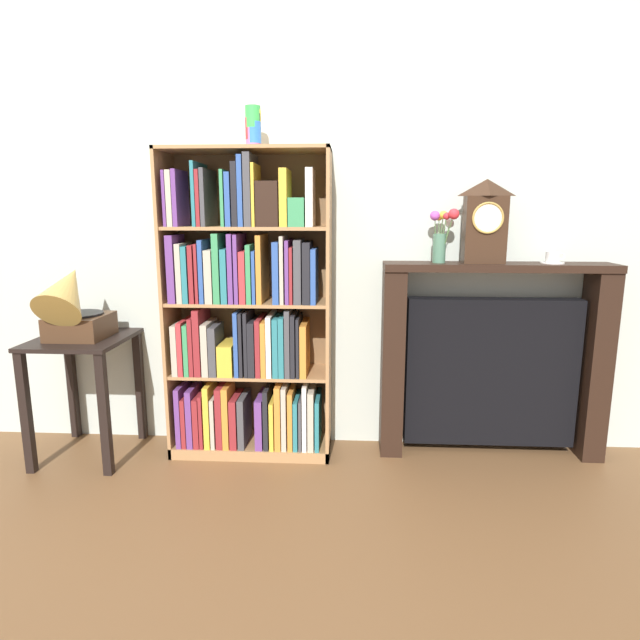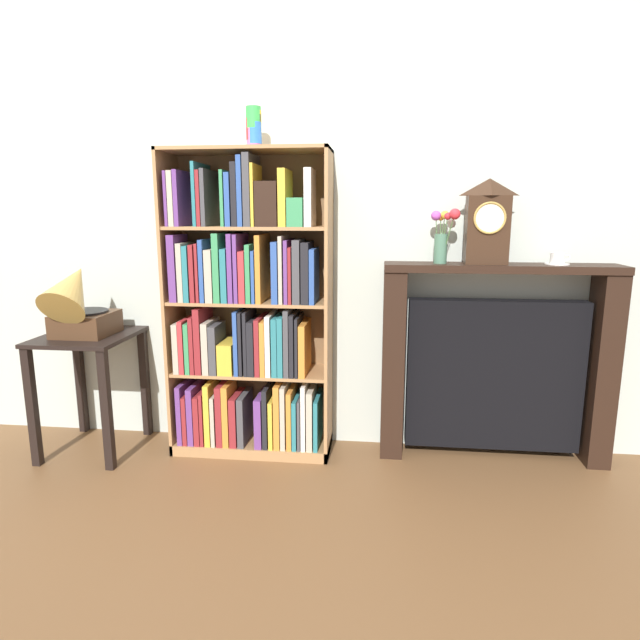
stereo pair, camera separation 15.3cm
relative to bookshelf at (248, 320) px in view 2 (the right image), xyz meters
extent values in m
cube|color=brown|center=(0.01, -0.12, -0.77)|extent=(8.09, 6.40, 0.02)
cube|color=beige|center=(0.23, 0.21, 0.54)|extent=(5.09, 0.08, 2.60)
cube|color=#A87A4C|center=(-0.42, 0.01, 0.08)|extent=(0.02, 0.32, 1.67)
cube|color=#A87A4C|center=(0.45, 0.01, 0.08)|extent=(0.02, 0.32, 1.67)
cube|color=brown|center=(0.01, 0.17, 0.08)|extent=(0.89, 0.01, 1.67)
cube|color=#A87A4C|center=(0.01, 0.01, 0.90)|extent=(0.89, 0.32, 0.02)
cube|color=#A87A4C|center=(0.01, 0.01, -0.73)|extent=(0.89, 0.32, 0.06)
cube|color=#663884|center=(-0.38, 0.00, -0.53)|extent=(0.03, 0.27, 0.34)
cube|color=maroon|center=(-0.35, -0.03, -0.56)|extent=(0.02, 0.21, 0.28)
cube|color=#663884|center=(-0.31, -0.02, -0.54)|extent=(0.03, 0.24, 0.33)
cube|color=maroon|center=(-0.28, -0.02, -0.56)|extent=(0.03, 0.23, 0.28)
cube|color=maroon|center=(-0.25, -0.01, -0.55)|extent=(0.02, 0.25, 0.30)
cube|color=gold|center=(-0.22, -0.03, -0.52)|extent=(0.03, 0.22, 0.35)
cube|color=#B2A893|center=(-0.18, -0.02, -0.56)|extent=(0.02, 0.25, 0.28)
cube|color=maroon|center=(-0.15, -0.03, -0.53)|extent=(0.03, 0.22, 0.34)
cube|color=orange|center=(-0.11, -0.03, -0.53)|extent=(0.03, 0.21, 0.35)
cube|color=maroon|center=(-0.07, -0.02, -0.56)|extent=(0.04, 0.24, 0.28)
cube|color=#424247|center=(-0.03, -0.02, -0.56)|extent=(0.03, 0.24, 0.28)
cube|color=#663884|center=(0.07, 0.00, -0.56)|extent=(0.04, 0.27, 0.28)
cube|color=black|center=(0.11, 0.00, -0.53)|extent=(0.03, 0.28, 0.34)
cube|color=gold|center=(0.14, -0.03, -0.56)|extent=(0.02, 0.22, 0.27)
cube|color=orange|center=(0.17, -0.02, -0.52)|extent=(0.03, 0.23, 0.36)
cube|color=#B2A893|center=(0.21, -0.03, -0.52)|extent=(0.03, 0.22, 0.35)
cube|color=orange|center=(0.24, -0.02, -0.54)|extent=(0.03, 0.25, 0.33)
cube|color=teal|center=(0.27, -0.01, -0.56)|extent=(0.02, 0.25, 0.27)
cube|color=#424247|center=(0.30, -0.02, -0.56)|extent=(0.02, 0.24, 0.28)
cube|color=white|center=(0.32, -0.03, -0.52)|extent=(0.02, 0.21, 0.36)
cube|color=#B2A893|center=(0.35, -0.02, -0.53)|extent=(0.03, 0.25, 0.33)
cube|color=teal|center=(0.39, 0.00, -0.56)|extent=(0.02, 0.28, 0.28)
cube|color=#A87A4C|center=(0.01, 0.01, -0.29)|extent=(0.85, 0.30, 0.02)
cube|color=#B2A893|center=(-0.37, 0.00, -0.15)|extent=(0.03, 0.27, 0.28)
cube|color=#C63338|center=(-0.34, 0.00, -0.14)|extent=(0.03, 0.27, 0.29)
cube|color=#388E56|center=(-0.31, -0.01, -0.14)|extent=(0.03, 0.26, 0.28)
cube|color=maroon|center=(-0.28, -0.01, -0.13)|extent=(0.02, 0.26, 0.31)
cube|color=maroon|center=(-0.25, -0.02, -0.10)|extent=(0.03, 0.25, 0.36)
cube|color=#B2A893|center=(-0.21, -0.02, -0.14)|extent=(0.03, 0.24, 0.28)
cube|color=#424247|center=(-0.17, -0.03, -0.15)|extent=(0.04, 0.21, 0.27)
cube|color=gold|center=(-0.10, -0.03, -0.20)|extent=(0.08, 0.22, 0.17)
cube|color=#2D519E|center=(-0.04, -0.03, -0.11)|extent=(0.02, 0.22, 0.35)
cube|color=black|center=(-0.02, -0.03, -0.11)|extent=(0.02, 0.22, 0.35)
cube|color=black|center=(0.01, -0.01, -0.11)|extent=(0.02, 0.26, 0.35)
cube|color=black|center=(0.04, 0.00, -0.13)|extent=(0.04, 0.27, 0.30)
cube|color=maroon|center=(0.08, 0.00, -0.13)|extent=(0.03, 0.27, 0.31)
cube|color=orange|center=(0.10, -0.01, -0.13)|extent=(0.03, 0.26, 0.30)
cube|color=white|center=(0.13, -0.01, -0.12)|extent=(0.03, 0.25, 0.33)
cube|color=teal|center=(0.17, -0.03, -0.12)|extent=(0.03, 0.23, 0.32)
cube|color=teal|center=(0.20, 0.00, -0.12)|extent=(0.03, 0.27, 0.32)
cube|color=#424247|center=(0.23, -0.02, -0.10)|extent=(0.03, 0.25, 0.36)
cube|color=black|center=(0.26, 0.00, -0.11)|extent=(0.02, 0.27, 0.34)
cube|color=black|center=(0.29, -0.02, -0.12)|extent=(0.02, 0.24, 0.32)
cube|color=orange|center=(0.32, 0.00, -0.14)|extent=(0.03, 0.27, 0.28)
cube|color=#A87A4C|center=(0.01, 0.01, 0.11)|extent=(0.85, 0.30, 0.02)
cube|color=#663884|center=(-0.37, -0.03, 0.29)|extent=(0.04, 0.21, 0.35)
cube|color=#B2A893|center=(-0.33, -0.02, 0.27)|extent=(0.03, 0.23, 0.31)
cube|color=teal|center=(-0.30, -0.03, 0.26)|extent=(0.03, 0.21, 0.30)
cube|color=maroon|center=(-0.26, -0.01, 0.27)|extent=(0.02, 0.25, 0.30)
cube|color=maroon|center=(-0.24, -0.03, 0.27)|extent=(0.02, 0.23, 0.31)
cube|color=#2D519E|center=(-0.21, -0.02, 0.28)|extent=(0.02, 0.23, 0.33)
cube|color=#B2A893|center=(-0.17, -0.02, 0.25)|extent=(0.04, 0.23, 0.28)
cube|color=#388E56|center=(-0.13, 0.00, 0.30)|extent=(0.03, 0.27, 0.36)
cube|color=teal|center=(-0.09, -0.02, 0.26)|extent=(0.03, 0.25, 0.28)
cube|color=#663884|center=(-0.06, 0.00, 0.29)|extent=(0.03, 0.27, 0.36)
cube|color=#663884|center=(-0.03, -0.01, 0.29)|extent=(0.02, 0.27, 0.36)
cube|color=#C63338|center=(0.00, -0.01, 0.25)|extent=(0.03, 0.25, 0.27)
cube|color=#388E56|center=(0.04, -0.02, 0.27)|extent=(0.02, 0.24, 0.31)
cube|color=#2D519E|center=(0.06, -0.02, 0.25)|extent=(0.02, 0.23, 0.27)
cube|color=orange|center=(0.09, -0.01, 0.29)|extent=(0.03, 0.27, 0.35)
cube|color=#2D519E|center=(0.18, -0.01, 0.27)|extent=(0.03, 0.27, 0.32)
cube|color=#B2A893|center=(0.21, -0.02, 0.29)|extent=(0.02, 0.23, 0.35)
cube|color=#663884|center=(0.24, 0.00, 0.28)|extent=(0.02, 0.27, 0.33)
cube|color=maroon|center=(0.26, -0.02, 0.26)|extent=(0.02, 0.23, 0.29)
cube|color=#424247|center=(0.29, -0.02, 0.28)|extent=(0.04, 0.24, 0.33)
cube|color=black|center=(0.33, -0.02, 0.27)|extent=(0.04, 0.24, 0.32)
cube|color=#2D519E|center=(0.37, -0.02, 0.26)|extent=(0.03, 0.24, 0.28)
cube|color=#A87A4C|center=(0.01, 0.01, 0.50)|extent=(0.85, 0.30, 0.02)
cube|color=#663884|center=(-0.38, 0.00, 0.65)|extent=(0.02, 0.27, 0.28)
cube|color=#B2A893|center=(-0.36, 0.00, 0.65)|extent=(0.03, 0.28, 0.28)
cube|color=#663884|center=(-0.33, -0.03, 0.65)|extent=(0.02, 0.22, 0.29)
cube|color=teal|center=(-0.23, 0.00, 0.67)|extent=(0.02, 0.28, 0.32)
cube|color=maroon|center=(-0.21, -0.03, 0.65)|extent=(0.02, 0.21, 0.28)
cube|color=#424247|center=(-0.19, 0.00, 0.66)|extent=(0.02, 0.27, 0.29)
cube|color=#388E56|center=(-0.09, -0.02, 0.65)|extent=(0.02, 0.23, 0.28)
cube|color=#2D519E|center=(-0.06, -0.01, 0.65)|extent=(0.03, 0.26, 0.27)
cube|color=black|center=(-0.02, -0.02, 0.67)|extent=(0.03, 0.23, 0.32)
cube|color=#2D519E|center=(0.01, -0.03, 0.69)|extent=(0.03, 0.22, 0.35)
cube|color=#424247|center=(0.04, -0.01, 0.69)|extent=(0.04, 0.26, 0.36)
cube|color=gold|center=(0.07, -0.03, 0.67)|extent=(0.02, 0.22, 0.31)
cube|color=black|center=(0.14, -0.03, 0.62)|extent=(0.11, 0.22, 0.23)
cube|color=gold|center=(0.22, -0.02, 0.66)|extent=(0.04, 0.24, 0.29)
cube|color=#388E56|center=(0.29, -0.03, 0.58)|extent=(0.08, 0.22, 0.14)
cube|color=white|center=(0.35, -0.03, 0.66)|extent=(0.04, 0.22, 0.29)
cylinder|color=pink|center=(0.06, 0.00, 0.96)|extent=(0.08, 0.08, 0.11)
cylinder|color=blue|center=(0.06, -0.01, 0.98)|extent=(0.08, 0.08, 0.11)
cylinder|color=red|center=(0.06, 0.00, 1.00)|extent=(0.08, 0.08, 0.11)
cylinder|color=black|center=(0.06, 0.00, 1.02)|extent=(0.08, 0.08, 0.11)
cylinder|color=yellow|center=(0.06, 0.00, 1.04)|extent=(0.08, 0.08, 0.11)
cylinder|color=green|center=(0.06, -0.01, 1.06)|extent=(0.08, 0.08, 0.11)
cube|color=black|center=(-0.89, -0.09, -0.09)|extent=(0.48, 0.53, 0.02)
cube|color=black|center=(-1.10, -0.33, -0.43)|extent=(0.04, 0.04, 0.65)
cube|color=black|center=(-0.69, -0.33, -0.43)|extent=(0.04, 0.04, 0.65)
cube|color=black|center=(-1.10, 0.14, -0.43)|extent=(0.04, 0.04, 0.65)
cube|color=black|center=(-0.69, 0.14, -0.43)|extent=(0.04, 0.04, 0.65)
cube|color=#472D1C|center=(-0.89, -0.09, -0.02)|extent=(0.29, 0.29, 0.12)
cylinder|color=black|center=(-0.89, -0.09, 0.05)|extent=(0.24, 0.24, 0.01)
cylinder|color=#B79347|center=(-0.89, -0.14, 0.07)|extent=(0.03, 0.03, 0.06)
cone|color=#B79347|center=(-0.89, -0.20, 0.19)|extent=(0.25, 0.38, 0.37)
cube|color=black|center=(1.35, 0.06, 0.30)|extent=(1.22, 0.23, 0.04)
cube|color=black|center=(0.80, 0.06, -0.24)|extent=(0.12, 0.21, 1.04)
cube|color=black|center=(1.90, 0.06, -0.24)|extent=(0.12, 0.21, 1.04)
cube|color=black|center=(1.35, 0.09, -0.29)|extent=(0.94, 0.11, 0.83)
cube|color=#382316|center=(1.26, 0.06, 0.49)|extent=(0.22, 0.11, 0.35)
pyramid|color=#382316|center=(1.26, 0.06, 0.71)|extent=(0.22, 0.11, 0.09)
cylinder|color=silver|center=(1.26, 0.00, 0.56)|extent=(0.15, 0.01, 0.15)
torus|color=#B79347|center=(1.26, 0.00, 0.56)|extent=(0.16, 0.01, 0.16)
cylinder|color=#4C7A60|center=(1.03, 0.06, 0.40)|extent=(0.07, 0.07, 0.15)
cylinder|color=#4C753D|center=(1.03, 0.08, 0.45)|extent=(0.01, 0.04, 0.22)
sphere|color=orange|center=(1.03, 0.09, 0.56)|extent=(0.04, 0.04, 0.04)
cylinder|color=#4C753D|center=(1.01, 0.06, 0.45)|extent=(0.02, 0.03, 0.23)
sphere|color=#B24CB7|center=(1.00, 0.05, 0.57)|extent=(0.05, 0.05, 0.05)
cylinder|color=#4C753D|center=(1.06, 0.07, 0.43)|extent=(0.04, 0.03, 0.19)
sphere|color=silver|center=(1.08, 0.08, 0.53)|extent=(0.05, 0.05, 0.05)
cylinder|color=#4C753D|center=(1.06, 0.03, 0.45)|extent=(0.06, 0.05, 0.24)
sphere|color=red|center=(1.09, 0.00, 0.58)|extent=(0.06, 0.06, 0.06)
cylinder|color=#4C753D|center=(1.04, 0.06, 0.45)|extent=(0.03, 0.02, 0.24)
sphere|color=yellow|center=(1.05, 0.07, 0.57)|extent=(0.04, 0.04, 0.04)
cylinder|color=#4C753D|center=(1.04, 0.04, 0.45)|extent=(0.04, 0.02, 0.23)
sphere|color=red|center=(1.06, 0.03, 0.56)|extent=(0.04, 0.04, 0.04)
cylinder|color=white|center=(1.62, 0.06, 0.32)|extent=(0.12, 0.12, 0.01)
cylinder|color=white|center=(1.62, 0.06, 0.35)|extent=(0.07, 0.07, 0.06)
torus|color=white|center=(1.67, 0.06, 0.36)|extent=(0.04, 0.01, 0.04)
camera|label=1|loc=(0.57, -2.83, 0.58)|focal=30.00mm
camera|label=2|loc=(0.72, -2.82, 0.58)|focal=30.00mm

